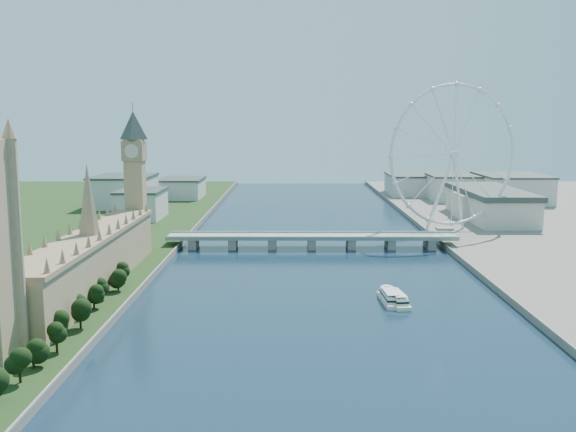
{
  "coord_description": "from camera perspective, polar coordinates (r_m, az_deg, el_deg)",
  "views": [
    {
      "loc": [
        -15.58,
        -181.24,
        95.68
      ],
      "look_at": [
        -17.58,
        210.0,
        37.88
      ],
      "focal_mm": 40.0,
      "sensor_mm": 36.0,
      "label": 1
    }
  ],
  "objects": [
    {
      "name": "parliament_range",
      "position": [
        376.78,
        -17.11,
        -3.8
      ],
      "size": [
        24.0,
        200.0,
        70.0
      ],
      "color": "tan",
      "rests_on": "ground"
    },
    {
      "name": "big_ben",
      "position": [
        473.69,
        -13.48,
        4.65
      ],
      "size": [
        20.02,
        20.02,
        110.0
      ],
      "color": "tan",
      "rests_on": "ground"
    },
    {
      "name": "tour_boat_near",
      "position": [
        349.09,
        9.01,
        -7.61
      ],
      "size": [
        10.09,
        32.87,
        7.2
      ],
      "primitive_type": null,
      "rotation": [
        0.0,
        0.0,
        0.05
      ],
      "color": "silver",
      "rests_on": "ground"
    },
    {
      "name": "tree_row",
      "position": [
        286.45,
        -19.9,
        -9.61
      ],
      "size": [
        7.95,
        215.95,
        21.1
      ],
      "color": "black",
      "rests_on": "ground"
    },
    {
      "name": "london_eye",
      "position": [
        553.9,
        14.52,
        5.22
      ],
      "size": [
        113.6,
        39.12,
        124.3
      ],
      "color": "silver",
      "rests_on": "ground"
    },
    {
      "name": "westminster_bridge",
      "position": [
        489.66,
        2.11,
        -2.08
      ],
      "size": [
        220.0,
        22.0,
        9.5
      ],
      "color": "gray",
      "rests_on": "ground"
    },
    {
      "name": "city_skyline",
      "position": [
        747.5,
        4.5,
        2.33
      ],
      "size": [
        505.0,
        280.0,
        32.0
      ],
      "color": "beige",
      "rests_on": "ground"
    },
    {
      "name": "tour_boat_far",
      "position": [
        347.02,
        9.66,
        -7.72
      ],
      "size": [
        11.72,
        31.72,
        6.86
      ],
      "primitive_type": null,
      "rotation": [
        0.0,
        0.0,
        0.12
      ],
      "color": "beige",
      "rests_on": "ground"
    },
    {
      "name": "county_hall",
      "position": [
        647.37,
        17.41,
        -0.48
      ],
      "size": [
        54.0,
        144.0,
        35.0
      ],
      "primitive_type": null,
      "color": "beige",
      "rests_on": "ground"
    }
  ]
}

